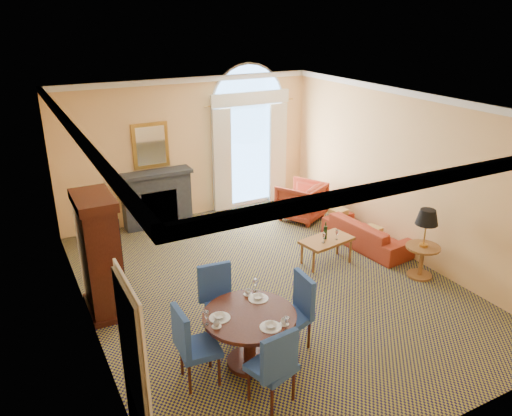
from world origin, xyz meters
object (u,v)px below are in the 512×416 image
dining_table (250,328)px  side_table (425,235)px  armoire (100,257)px  sofa (367,233)px  coffee_table (327,241)px  armchair (301,201)px

dining_table → side_table: side_table is taller
armoire → dining_table: bearing=-57.5°
dining_table → sofa: dining_table is taller
dining_table → armoire: bearing=122.5°
armoire → sofa: bearing=-1.3°
armoire → sofa: armoire is taller
coffee_table → side_table: bearing=-54.8°
sofa → armchair: 1.92m
armoire → coffee_table: (4.10, -0.35, -0.49)m
dining_table → sofa: 4.40m
sofa → side_table: 1.56m
dining_table → coffee_table: size_ratio=1.17×
dining_table → armchair: (3.41, 4.04, -0.15)m
armoire → coffee_table: size_ratio=1.83×
sofa → side_table: bearing=175.9°
armchair → side_table: bearing=69.3°
dining_table → coffee_table: dining_table is taller
armoire → sofa: (5.27, -0.12, -0.67)m
armoire → side_table: (5.32, -1.58, -0.12)m
sofa → side_table: (0.05, -1.46, 0.55)m
sofa → dining_table: bearing=113.5°
side_table → armoire: bearing=163.5°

